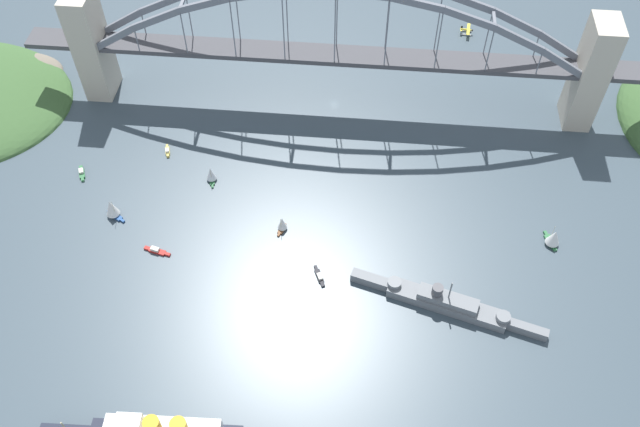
{
  "coord_description": "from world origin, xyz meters",
  "views": [
    {
      "loc": [
        -16.93,
        263.16,
        234.44
      ],
      "look_at": [
        0.0,
        80.09,
        8.0
      ],
      "focal_mm": 37.82,
      "sensor_mm": 36.0,
      "label": 1
    }
  ],
  "objects_px": {
    "small_boat_1": "(168,151)",
    "small_boat_5": "(156,251)",
    "small_boat_0": "(211,174)",
    "small_boat_3": "(319,276)",
    "seaplane_taxiing_near_bridge": "(467,31)",
    "small_boat_2": "(112,208)",
    "small_boat_4": "(554,237)",
    "naval_cruiser": "(445,302)",
    "seaplane_second_in_formation": "(401,54)",
    "small_boat_7": "(282,224)",
    "harbor_arch_bridge": "(335,55)",
    "small_boat_6": "(82,173)"
  },
  "relations": [
    {
      "from": "small_boat_3",
      "to": "small_boat_4",
      "type": "height_order",
      "value": "small_boat_4"
    },
    {
      "from": "small_boat_1",
      "to": "small_boat_7",
      "type": "height_order",
      "value": "small_boat_7"
    },
    {
      "from": "small_boat_3",
      "to": "small_boat_5",
      "type": "height_order",
      "value": "small_boat_5"
    },
    {
      "from": "small_boat_2",
      "to": "small_boat_4",
      "type": "height_order",
      "value": "small_boat_2"
    },
    {
      "from": "small_boat_2",
      "to": "small_boat_3",
      "type": "relative_size",
      "value": 1.08
    },
    {
      "from": "seaplane_second_in_formation",
      "to": "small_boat_4",
      "type": "distance_m",
      "value": 140.43
    },
    {
      "from": "seaplane_taxiing_near_bridge",
      "to": "small_boat_7",
      "type": "relative_size",
      "value": 1.29
    },
    {
      "from": "seaplane_taxiing_near_bridge",
      "to": "seaplane_second_in_formation",
      "type": "xyz_separation_m",
      "value": [
        37.07,
        24.42,
        -0.11
      ]
    },
    {
      "from": "seaplane_second_in_formation",
      "to": "small_boat_7",
      "type": "relative_size",
      "value": 1.08
    },
    {
      "from": "small_boat_3",
      "to": "small_boat_4",
      "type": "bearing_deg",
      "value": -164.93
    },
    {
      "from": "small_boat_0",
      "to": "small_boat_3",
      "type": "xyz_separation_m",
      "value": [
        -55.09,
        49.62,
        -3.5
      ]
    },
    {
      "from": "small_boat_2",
      "to": "seaplane_second_in_formation",
      "type": "bearing_deg",
      "value": -135.1
    },
    {
      "from": "harbor_arch_bridge",
      "to": "small_boat_2",
      "type": "bearing_deg",
      "value": 42.09
    },
    {
      "from": "naval_cruiser",
      "to": "small_boat_0",
      "type": "height_order",
      "value": "naval_cruiser"
    },
    {
      "from": "seaplane_taxiing_near_bridge",
      "to": "small_boat_1",
      "type": "xyz_separation_m",
      "value": [
        148.38,
        108.78,
        -1.02
      ]
    },
    {
      "from": "small_boat_2",
      "to": "small_boat_0",
      "type": "bearing_deg",
      "value": -147.46
    },
    {
      "from": "seaplane_taxiing_near_bridge",
      "to": "small_boat_1",
      "type": "bearing_deg",
      "value": 36.25
    },
    {
      "from": "small_boat_2",
      "to": "small_boat_7",
      "type": "height_order",
      "value": "small_boat_2"
    },
    {
      "from": "seaplane_second_in_formation",
      "to": "small_boat_2",
      "type": "height_order",
      "value": "small_boat_2"
    },
    {
      "from": "seaplane_second_in_formation",
      "to": "small_boat_1",
      "type": "xyz_separation_m",
      "value": [
        111.31,
        84.36,
        -0.91
      ]
    },
    {
      "from": "small_boat_0",
      "to": "small_boat_3",
      "type": "distance_m",
      "value": 74.22
    },
    {
      "from": "seaplane_taxiing_near_bridge",
      "to": "small_boat_4",
      "type": "bearing_deg",
      "value": 101.42
    },
    {
      "from": "small_boat_4",
      "to": "small_boat_7",
      "type": "relative_size",
      "value": 1.26
    },
    {
      "from": "seaplane_second_in_formation",
      "to": "small_boat_2",
      "type": "bearing_deg",
      "value": 44.9
    },
    {
      "from": "small_boat_7",
      "to": "harbor_arch_bridge",
      "type": "bearing_deg",
      "value": -100.95
    },
    {
      "from": "small_boat_5",
      "to": "small_boat_7",
      "type": "relative_size",
      "value": 1.43
    },
    {
      "from": "small_boat_3",
      "to": "small_boat_5",
      "type": "distance_m",
      "value": 71.02
    },
    {
      "from": "small_boat_0",
      "to": "naval_cruiser",
      "type": "bearing_deg",
      "value": 151.07
    },
    {
      "from": "small_boat_1",
      "to": "small_boat_2",
      "type": "bearing_deg",
      "value": 70.46
    },
    {
      "from": "harbor_arch_bridge",
      "to": "seaplane_taxiing_near_bridge",
      "type": "xyz_separation_m",
      "value": [
        -70.73,
        -66.55,
        -29.27
      ]
    },
    {
      "from": "small_boat_5",
      "to": "small_boat_7",
      "type": "height_order",
      "value": "small_boat_7"
    },
    {
      "from": "small_boat_7",
      "to": "small_boat_4",
      "type": "bearing_deg",
      "value": -178.7
    },
    {
      "from": "harbor_arch_bridge",
      "to": "small_boat_0",
      "type": "xyz_separation_m",
      "value": [
        52.76,
        58.12,
        -26.94
      ]
    },
    {
      "from": "seaplane_taxiing_near_bridge",
      "to": "small_boat_3",
      "type": "bearing_deg",
      "value": 68.57
    },
    {
      "from": "small_boat_0",
      "to": "small_boat_7",
      "type": "bearing_deg",
      "value": 144.75
    },
    {
      "from": "small_boat_0",
      "to": "small_boat_6",
      "type": "distance_m",
      "value": 61.87
    },
    {
      "from": "small_boat_0",
      "to": "small_boat_4",
      "type": "distance_m",
      "value": 155.1
    },
    {
      "from": "small_boat_3",
      "to": "small_boat_4",
      "type": "relative_size",
      "value": 0.98
    },
    {
      "from": "naval_cruiser",
      "to": "seaplane_taxiing_near_bridge",
      "type": "xyz_separation_m",
      "value": [
        -16.93,
        -183.57,
        -1.24
      ]
    },
    {
      "from": "seaplane_second_in_formation",
      "to": "small_boat_1",
      "type": "height_order",
      "value": "seaplane_second_in_formation"
    },
    {
      "from": "harbor_arch_bridge",
      "to": "small_boat_6",
      "type": "height_order",
      "value": "harbor_arch_bridge"
    },
    {
      "from": "harbor_arch_bridge",
      "to": "small_boat_1",
      "type": "height_order",
      "value": "harbor_arch_bridge"
    },
    {
      "from": "seaplane_second_in_formation",
      "to": "small_boat_1",
      "type": "relative_size",
      "value": 1.12
    },
    {
      "from": "small_boat_5",
      "to": "small_boat_3",
      "type": "bearing_deg",
      "value": 174.69
    },
    {
      "from": "small_boat_2",
      "to": "small_boat_1",
      "type": "bearing_deg",
      "value": -109.54
    },
    {
      "from": "naval_cruiser",
      "to": "seaplane_second_in_formation",
      "type": "height_order",
      "value": "naval_cruiser"
    },
    {
      "from": "small_boat_4",
      "to": "small_boat_7",
      "type": "xyz_separation_m",
      "value": [
        116.85,
        2.65,
        -0.69
      ]
    },
    {
      "from": "small_boat_1",
      "to": "small_boat_5",
      "type": "height_order",
      "value": "small_boat_5"
    },
    {
      "from": "small_boat_6",
      "to": "harbor_arch_bridge",
      "type": "bearing_deg",
      "value": -152.33
    },
    {
      "from": "naval_cruiser",
      "to": "small_boat_6",
      "type": "relative_size",
      "value": 8.02
    }
  ]
}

